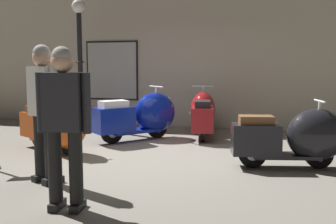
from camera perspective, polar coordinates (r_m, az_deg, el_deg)
The scene contains 9 objects.
ground_plane at distance 6.09m, azimuth -2.86°, elevation -6.75°, with size 60.00×60.00×0.00m, color slate.
showroom_back_wall at distance 9.13m, azimuth 3.71°, elevation 9.78°, with size 18.00×0.24×3.80m.
scooter_0 at distance 6.66m, azimuth -15.83°, elevation -2.01°, with size 1.60×1.08×0.96m.
scooter_1 at distance 7.49m, azimuth -3.69°, elevation -0.52°, with size 1.45×1.61×1.03m.
scooter_2 at distance 7.96m, azimuth 5.10°, elevation -0.18°, with size 0.76×1.71×1.01m.
scooter_3 at distance 5.71m, azimuth 18.47°, elevation -3.53°, with size 1.63×0.79×0.96m.
lamppost at distance 9.07m, azimuth -12.79°, elevation 8.23°, with size 0.31×0.31×2.89m.
visitor_0 at distance 3.90m, azimuth -15.02°, elevation -0.74°, with size 0.54×0.30×1.61m.
visitor_1 at distance 4.90m, azimuth -17.77°, elevation 1.13°, with size 0.53×0.38×1.68m.
Camera 1 is at (1.89, -5.61, 1.44)m, focal length 41.58 mm.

